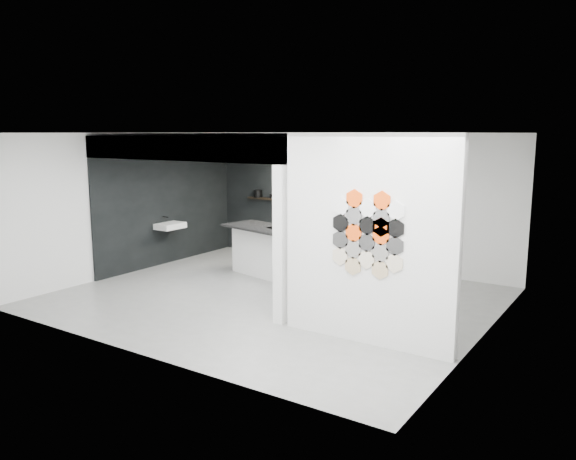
# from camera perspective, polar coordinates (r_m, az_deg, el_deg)

# --- Properties ---
(floor) EXTENTS (7.00, 6.00, 0.01)m
(floor) POSITION_cam_1_polar(r_m,az_deg,el_deg) (9.73, -1.48, -6.91)
(floor) COLOR slate
(partition_panel) EXTENTS (2.45, 0.15, 2.80)m
(partition_panel) POSITION_cam_1_polar(r_m,az_deg,el_deg) (7.46, 8.13, -1.06)
(partition_panel) COLOR silver
(partition_panel) RESTS_ON floor
(bay_clad_back) EXTENTS (4.40, 0.04, 2.35)m
(bay_clad_back) POSITION_cam_1_polar(r_m,az_deg,el_deg) (12.62, 1.39, 2.43)
(bay_clad_back) COLOR black
(bay_clad_back) RESTS_ON floor
(bay_clad_left) EXTENTS (0.04, 4.00, 2.35)m
(bay_clad_left) POSITION_cam_1_polar(r_m,az_deg,el_deg) (12.45, -12.03, 2.12)
(bay_clad_left) COLOR black
(bay_clad_left) RESTS_ON floor
(bulkhead) EXTENTS (4.40, 4.00, 0.40)m
(bulkhead) POSITION_cam_1_polar(r_m,az_deg,el_deg) (10.90, -4.16, 8.50)
(bulkhead) COLOR silver
(bulkhead) RESTS_ON corner_column
(corner_column) EXTENTS (0.16, 0.16, 2.35)m
(corner_column) POSITION_cam_1_polar(r_m,az_deg,el_deg) (8.19, -0.82, -1.59)
(corner_column) COLOR silver
(corner_column) RESTS_ON floor
(fascia_beam) EXTENTS (4.40, 0.16, 0.40)m
(fascia_beam) POSITION_cam_1_polar(r_m,az_deg,el_deg) (9.45, -11.35, 8.14)
(fascia_beam) COLOR silver
(fascia_beam) RESTS_ON corner_column
(wall_basin) EXTENTS (0.40, 0.60, 0.12)m
(wall_basin) POSITION_cam_1_polar(r_m,az_deg,el_deg) (12.19, -11.88, 0.42)
(wall_basin) COLOR silver
(wall_basin) RESTS_ON bay_clad_left
(display_shelf) EXTENTS (3.00, 0.15, 0.04)m
(display_shelf) POSITION_cam_1_polar(r_m,az_deg,el_deg) (12.46, 1.52, 2.92)
(display_shelf) COLOR black
(display_shelf) RESTS_ON bay_clad_back
(kitchen_island) EXTENTS (2.01, 1.22, 1.51)m
(kitchen_island) POSITION_cam_1_polar(r_m,az_deg,el_deg) (11.07, -1.84, -2.11)
(kitchen_island) COLOR silver
(kitchen_island) RESTS_ON floor
(stockpot) EXTENTS (0.27, 0.27, 0.17)m
(stockpot) POSITION_cam_1_polar(r_m,az_deg,el_deg) (13.14, -3.06, 3.72)
(stockpot) COLOR black
(stockpot) RESTS_ON display_shelf
(kettle) EXTENTS (0.20, 0.20, 0.16)m
(kettle) POSITION_cam_1_polar(r_m,az_deg,el_deg) (11.94, 5.78, 3.05)
(kettle) COLOR black
(kettle) RESTS_ON display_shelf
(glass_bowl) EXTENTS (0.19, 0.19, 0.11)m
(glass_bowl) POSITION_cam_1_polar(r_m,az_deg,el_deg) (11.80, 7.10, 2.81)
(glass_bowl) COLOR gray
(glass_bowl) RESTS_ON display_shelf
(glass_vase) EXTENTS (0.13, 0.13, 0.15)m
(glass_vase) POSITION_cam_1_polar(r_m,az_deg,el_deg) (11.80, 7.10, 2.92)
(glass_vase) COLOR gray
(glass_vase) RESTS_ON display_shelf
(bottle_dark) EXTENTS (0.09, 0.09, 0.18)m
(bottle_dark) POSITION_cam_1_polar(r_m,az_deg,el_deg) (12.68, -0.15, 3.54)
(bottle_dark) COLOR black
(bottle_dark) RESTS_ON display_shelf
(utensil_cup) EXTENTS (0.09, 0.09, 0.10)m
(utensil_cup) POSITION_cam_1_polar(r_m,az_deg,el_deg) (12.93, -1.71, 3.48)
(utensil_cup) COLOR black
(utensil_cup) RESTS_ON display_shelf
(hex_tile_cluster) EXTENTS (1.04, 0.02, 1.16)m
(hex_tile_cluster) POSITION_cam_1_polar(r_m,az_deg,el_deg) (7.35, 8.10, -0.39)
(hex_tile_cluster) COLOR beige
(hex_tile_cluster) RESTS_ON partition_panel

